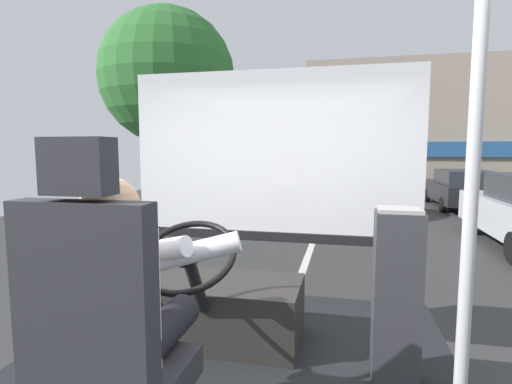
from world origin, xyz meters
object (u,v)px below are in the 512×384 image
object	(u,v)px
bus_driver	(124,296)
driver_seat	(106,352)
steering_console	(217,307)
parked_car_black	(462,188)
parked_car_charcoal	(428,175)
fare_box	(396,297)
handrail_pole	(469,237)

from	to	relation	value
bus_driver	driver_seat	bearing A→B (deg)	-90.00
driver_seat	steering_console	bearing A→B (deg)	90.00
steering_console	parked_car_black	bearing A→B (deg)	68.59
bus_driver	steering_console	distance (m)	1.21
parked_car_black	parked_car_charcoal	bearing A→B (deg)	90.58
bus_driver	fare_box	size ratio (longest dim) A/B	0.83
fare_box	parked_car_charcoal	xyz separation A→B (m)	(3.44, 17.23, -0.36)
driver_seat	handrail_pole	size ratio (longest dim) A/B	0.66
bus_driver	fare_box	bearing A→B (deg)	38.08
steering_console	parked_car_black	size ratio (longest dim) A/B	0.28
handrail_pole	fare_box	size ratio (longest dim) A/B	2.04
parked_car_black	parked_car_charcoal	distance (m)	5.28
steering_console	parked_car_charcoal	world-z (taller)	steering_console
handrail_pole	fare_box	xyz separation A→B (m)	(-0.11, 0.78, -0.50)
handrail_pole	parked_car_black	bearing A→B (deg)	75.14
steering_console	fare_box	size ratio (longest dim) A/B	1.14
handrail_pole	parked_car_black	xyz separation A→B (m)	(3.38, 12.73, -0.98)
driver_seat	fare_box	xyz separation A→B (m)	(1.10, 0.99, -0.07)
driver_seat	parked_car_charcoal	distance (m)	18.77
driver_seat	parked_car_black	size ratio (longest dim) A/B	0.33
bus_driver	handrail_pole	xyz separation A→B (m)	(1.21, 0.08, 0.27)
steering_console	parked_car_charcoal	bearing A→B (deg)	75.05
steering_console	parked_car_black	world-z (taller)	steering_console
parked_car_charcoal	handrail_pole	bearing A→B (deg)	-100.46
driver_seat	parked_car_black	world-z (taller)	driver_seat
bus_driver	parked_car_black	bearing A→B (deg)	70.29
driver_seat	parked_car_charcoal	world-z (taller)	driver_seat
steering_console	parked_car_charcoal	xyz separation A→B (m)	(4.53, 16.98, -0.10)
handrail_pole	fare_box	bearing A→B (deg)	98.37
handrail_pole	parked_car_charcoal	xyz separation A→B (m)	(3.32, 18.01, -0.86)
fare_box	parked_car_black	size ratio (longest dim) A/B	0.25
fare_box	bus_driver	bearing A→B (deg)	-141.92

